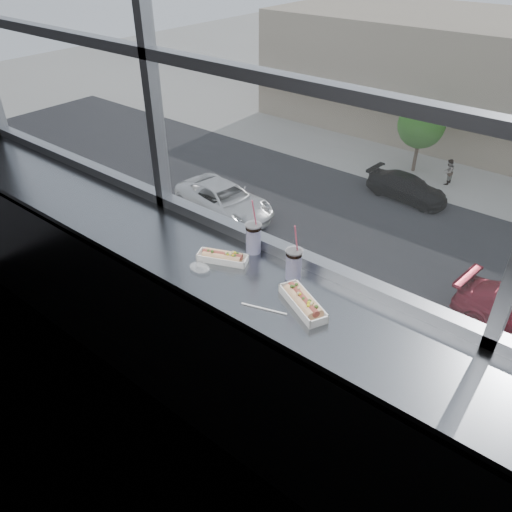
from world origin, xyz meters
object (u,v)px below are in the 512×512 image
Objects in this scene: wrapper at (200,268)px; car_far_a at (408,184)px; tree_left at (421,125)px; soda_cup_left at (253,237)px; loose_straw at (264,309)px; hotdog_tray_right at (303,302)px; pedestrian_a at (449,169)px; car_near_a at (224,195)px; soda_cup_right at (294,263)px; hotdog_tray_left at (223,257)px.

car_far_a is (-8.06, 24.38, -11.13)m from wrapper.
tree_left is at bearing 108.30° from wrapper.
soda_cup_left reaches higher than loose_straw.
hotdog_tray_right is 30.80m from pedestrian_a.
car_near_a reaches higher than car_far_a.
car_near_a is at bearing 133.80° from soda_cup_right.
loose_straw is at bearing -108.68° from hotdog_tray_right.
tree_left reaches higher than pedestrian_a.
hotdog_tray_left is at bearing -163.85° from soda_cup_right.
pedestrian_a is at bearing 105.01° from soda_cup_right.
wrapper is at bearing -145.13° from hotdog_tray_right.
soda_cup_left is (0.07, 0.17, 0.07)m from hotdog_tray_left.
hotdog_tray_right is 28.09m from car_far_a.
soda_cup_left is (-0.47, 0.22, 0.06)m from hotdog_tray_right.
soda_cup_left is 27.79m from car_far_a.
car_near_a is (-15.10, 16.25, -10.94)m from hotdog_tray_left.
pedestrian_a is at bearing 81.44° from hotdog_tray_left.
tree_left is (-9.83, 28.42, -9.02)m from loose_straw.
hotdog_tray_left is at bearing -158.59° from hotdog_tray_right.
car_near_a is at bearing 160.15° from hotdog_tray_right.
pedestrian_a is (-7.55, 27.70, -11.13)m from hotdog_tray_right.
soda_cup_left is 0.31m from soda_cup_right.
hotdog_tray_right is 0.16× the size of pedestrian_a.
wrapper is at bearing -129.91° from car_near_a.
soda_cup_left reaches higher than tree_left.
wrapper is 24.79m from car_near_a.
pedestrian_a is at bearing 104.09° from wrapper.
soda_cup_right is 0.05× the size of car_near_a.
car_far_a is at bearing 85.68° from hotdog_tray_left.
wrapper is 30.73m from pedestrian_a.
hotdog_tray_right reaches higher than wrapper.
tree_left is (-9.49, 28.08, -9.11)m from soda_cup_left.
soda_cup_left is 0.17× the size of pedestrian_a.
car_near_a is 13.99m from pedestrian_a.
hotdog_tray_right is 25.10m from car_near_a.
tree_left reaches higher than car_near_a.
soda_cup_right is at bearing -155.96° from car_far_a.
soda_cup_left is 0.33m from wrapper.
soda_cup_left reaches higher than soda_cup_right.
hotdog_tray_left is at bearing 14.23° from pedestrian_a.
hotdog_tray_left is 30.63m from pedestrian_a.
hotdog_tray_left is 0.05× the size of car_far_a.
wrapper is 0.06× the size of pedestrian_a.
car_near_a is at bearing 133.34° from soda_cup_left.
soda_cup_left is 1.46× the size of loose_straw.
hotdog_tray_right is at bearing 8.55° from wrapper.
soda_cup_left is at bearing 45.14° from hotdog_tray_left.
soda_cup_left is at bearing 70.51° from wrapper.
hotdog_tray_right is 0.97× the size of soda_cup_left.
soda_cup_right is 0.30m from loose_straw.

